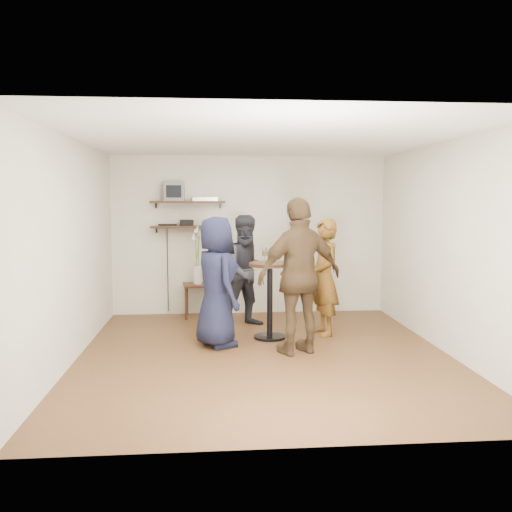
{
  "coord_description": "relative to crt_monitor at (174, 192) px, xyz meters",
  "views": [
    {
      "loc": [
        -0.64,
        -6.42,
        1.89
      ],
      "look_at": [
        -0.07,
        0.4,
        1.18
      ],
      "focal_mm": 38.0,
      "sensor_mm": 36.0,
      "label": 1
    }
  ],
  "objects": [
    {
      "name": "drinks_table",
      "position": [
        1.37,
        -1.58,
        -1.35
      ],
      "size": [
        0.57,
        0.57,
        1.04
      ],
      "color": "black",
      "rests_on": "room"
    },
    {
      "name": "power_strip",
      "position": [
        -0.12,
        0.05,
        -0.54
      ],
      "size": [
        0.3,
        0.05,
        0.03
      ],
      "primitive_type": "cube",
      "color": "black",
      "rests_on": "shelf_lower"
    },
    {
      "name": "wine_glass_fl",
      "position": [
        1.29,
        -1.61,
        -0.83
      ],
      "size": [
        0.07,
        0.07,
        0.21
      ],
      "color": "silver",
      "rests_on": "drinks_table"
    },
    {
      "name": "shelf_lower",
      "position": [
        0.21,
        0.0,
        -0.57
      ],
      "size": [
        1.2,
        0.25,
        0.04
      ],
      "primitive_type": "cube",
      "color": "black",
      "rests_on": "room"
    },
    {
      "name": "shelf_upper",
      "position": [
        0.21,
        0.0,
        -0.17
      ],
      "size": [
        1.2,
        0.25,
        0.04
      ],
      "primitive_type": "cube",
      "color": "black",
      "rests_on": "room"
    },
    {
      "name": "vase_lilies",
      "position": [
        0.36,
        -0.18,
        -1.17
      ],
      "size": [
        0.19,
        0.19,
        0.94
      ],
      "rotation": [
        0.0,
        0.0,
        0.12
      ],
      "color": "silver",
      "rests_on": "side_table"
    },
    {
      "name": "wine_glass_br",
      "position": [
        1.38,
        -1.58,
        -0.83
      ],
      "size": [
        0.07,
        0.07,
        0.22
      ],
      "color": "silver",
      "rests_on": "drinks_table"
    },
    {
      "name": "radio",
      "position": [
        0.19,
        0.0,
        -0.5
      ],
      "size": [
        0.22,
        0.1,
        0.1
      ],
      "primitive_type": "cube",
      "color": "black",
      "rests_on": "shelf_lower"
    },
    {
      "name": "person_navy",
      "position": [
        0.64,
        -1.9,
        -1.18
      ],
      "size": [
        0.82,
        0.97,
        1.68
      ],
      "primitive_type": "imported",
      "rotation": [
        0.0,
        0.0,
        1.99
      ],
      "color": "black",
      "rests_on": "room"
    },
    {
      "name": "person_plaid",
      "position": [
        2.15,
        -1.43,
        -1.21
      ],
      "size": [
        0.49,
        0.65,
        1.62
      ],
      "primitive_type": "imported",
      "rotation": [
        0.0,
        0.0,
        -1.38
      ],
      "color": "#A52412",
      "rests_on": "room"
    },
    {
      "name": "dvd_deck",
      "position": [
        0.49,
        0.0,
        -0.12
      ],
      "size": [
        0.4,
        0.24,
        0.06
      ],
      "primitive_type": "cube",
      "color": "silver",
      "rests_on": "shelf_upper"
    },
    {
      "name": "room",
      "position": [
        1.21,
        -2.38,
        -0.72
      ],
      "size": [
        4.58,
        5.08,
        2.68
      ],
      "color": "#452816",
      "rests_on": "ground"
    },
    {
      "name": "person_dark",
      "position": [
        1.12,
        -0.82,
        -1.19
      ],
      "size": [
        0.96,
        0.85,
        1.66
      ],
      "primitive_type": "imported",
      "rotation": [
        0.0,
        0.0,
        0.31
      ],
      "color": "black",
      "rests_on": "room"
    },
    {
      "name": "person_brown",
      "position": [
        1.66,
        -2.32,
        -1.06
      ],
      "size": [
        1.22,
        0.84,
        1.92
      ],
      "primitive_type": "imported",
      "rotation": [
        0.0,
        0.0,
        3.51
      ],
      "color": "#412E1C",
      "rests_on": "room"
    },
    {
      "name": "crt_monitor",
      "position": [
        0.0,
        0.0,
        0.0
      ],
      "size": [
        0.32,
        0.3,
        0.3
      ],
      "primitive_type": "cube",
      "color": "#59595B",
      "rests_on": "shelf_upper"
    },
    {
      "name": "side_table",
      "position": [
        0.36,
        -0.18,
        -1.56
      ],
      "size": [
        0.51,
        0.51,
        0.55
      ],
      "rotation": [
        0.0,
        0.0,
        0.12
      ],
      "color": "black",
      "rests_on": "room"
    },
    {
      "name": "wine_glass_fr",
      "position": [
        1.43,
        -1.6,
        -0.84
      ],
      "size": [
        0.06,
        0.06,
        0.19
      ],
      "color": "silver",
      "rests_on": "drinks_table"
    },
    {
      "name": "wine_glass_bl",
      "position": [
        1.35,
        -1.52,
        -0.85
      ],
      "size": [
        0.06,
        0.06,
        0.18
      ],
      "color": "silver",
      "rests_on": "drinks_table"
    }
  ]
}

